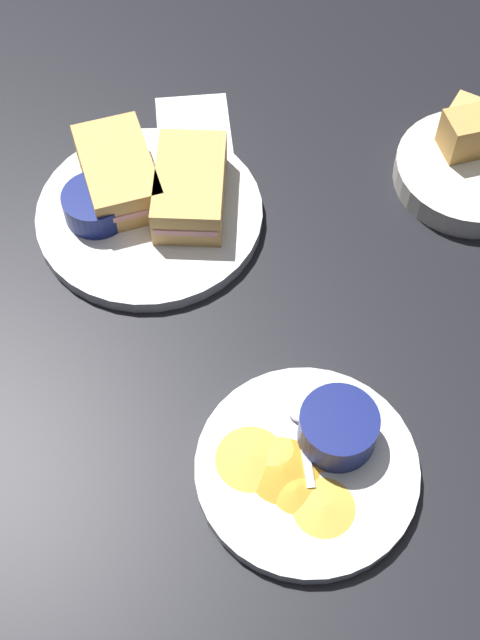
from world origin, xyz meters
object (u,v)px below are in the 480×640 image
spoon_by_dark_ramekin (147,203)px  ramekin_light_gravy (338,427)px  sandwich_half_far (118,173)px  plate_chips_companion (307,469)px  bread_basket_rear (470,163)px  sandwich_half_near (190,187)px  ramekin_dark_sauce (96,204)px  plate_sandwich_main (150,215)px  spoon_by_gravy_ramekin (300,420)px

spoon_by_dark_ramekin → ramekin_light_gravy: 34.88cm
sandwich_half_far → plate_chips_companion: (32.90, 22.60, -3.20)cm
spoon_by_dark_ramekin → bread_basket_rear: (-8.52, 36.86, 0.37)cm
sandwich_half_near → ramekin_dark_sauce: 10.68cm
plate_sandwich_main → bread_basket_rear: bearing=104.1°
ramekin_light_gravy → spoon_by_gravy_ramekin: (-1.36, -3.50, -1.80)cm
plate_sandwich_main → sandwich_half_near: bearing=109.8°
plate_chips_companion → sandwich_half_near: bearing=-155.6°
plate_sandwich_main → spoon_by_gravy_ramekin: (25.19, 18.01, 1.16)cm
ramekin_dark_sauce → bread_basket_rear: 43.55cm
ramekin_light_gravy → bread_basket_rear: (-35.72, 15.10, -1.43)cm
sandwich_half_far → bread_basket_rear: 40.83cm
sandwich_half_far → bread_basket_rear: size_ratio=0.85×
ramekin_dark_sauce → plate_chips_companion: ramekin_dark_sauce is taller
ramekin_dark_sauce → ramekin_light_gravy: 37.27cm
spoon_by_gravy_ramekin → bread_basket_rear: bearing=151.6°
spoon_by_gravy_ramekin → plate_sandwich_main: bearing=-144.4°
plate_sandwich_main → ramekin_dark_sauce: (1.09, -5.70, 2.60)cm
sandwich_half_far → bread_basket_rear: bearing=98.5°
plate_chips_companion → spoon_by_gravy_ramekin: 4.77cm
plate_chips_companion → bread_basket_rear: bread_basket_rear is taller
plate_sandwich_main → ramekin_light_gravy: size_ratio=3.44×
spoon_by_dark_ramekin → sandwich_half_near: bearing=101.7°
plate_sandwich_main → sandwich_half_far: (-3.16, -3.74, 3.20)cm
plate_chips_companion → spoon_by_gravy_ramekin: spoon_by_gravy_ramekin is taller
ramekin_light_gravy → bread_basket_rear: bread_basket_rear is taller
plate_sandwich_main → bread_basket_rear: 37.77cm
ramekin_light_gravy → ramekin_dark_sauce: bearing=-133.1°
sandwich_half_near → sandwich_half_far: size_ratio=0.90×
ramekin_light_gravy → spoon_by_gravy_ramekin: ramekin_light_gravy is taller
sandwich_half_far → plate_chips_companion: 40.04cm
sandwich_half_far → spoon_by_gravy_ramekin: 35.79cm
ramekin_dark_sauce → sandwich_half_near: bearing=104.9°
sandwich_half_far → ramekin_dark_sauce: 4.72cm
bread_basket_rear → plate_chips_companion: bearing=-24.5°
sandwich_half_far → bread_basket_rear: (-6.01, 40.35, -1.66)cm
plate_sandwich_main → spoon_by_gravy_ramekin: 30.99cm
sandwich_half_far → ramekin_dark_sauce: sandwich_half_far is taller
sandwich_half_far → spoon_by_gravy_ramekin: bearing=37.5°
spoon_by_dark_ramekin → spoon_by_gravy_ramekin: size_ratio=0.99×
plate_sandwich_main → plate_chips_companion: size_ratio=1.21×
plate_sandwich_main → ramekin_light_gravy: ramekin_light_gravy is taller
spoon_by_dark_ramekin → plate_chips_companion: 35.91cm
ramekin_light_gravy → sandwich_half_far: bearing=-139.6°
plate_chips_companion → bread_basket_rear: (-38.91, 17.75, 1.54)cm
spoon_by_gravy_ramekin → ramekin_dark_sauce: bearing=-135.5°
sandwich_half_near → bread_basket_rear: size_ratio=0.77×
spoon_by_gravy_ramekin → bread_basket_rear: bread_basket_rear is taller
plate_sandwich_main → sandwich_half_near: sandwich_half_near is taller
plate_chips_companion → sandwich_half_far: bearing=-145.5°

